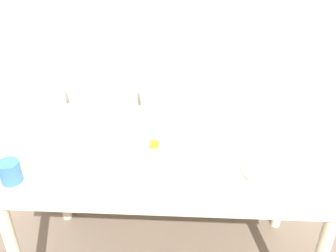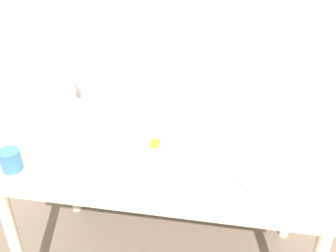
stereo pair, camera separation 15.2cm
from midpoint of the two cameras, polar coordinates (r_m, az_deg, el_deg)
name	(u,v)px [view 1 (the left image)]	position (r m, az deg, el deg)	size (l,w,h in m)	color
desk	(168,165)	(1.62, -2.76, -5.80)	(1.27, 0.69, 0.70)	beige
laptop	(179,116)	(1.68, -0.92, 1.43)	(0.34, 0.21, 0.22)	silver
keyboard	(155,166)	(1.47, -4.84, -5.86)	(0.48, 0.19, 0.02)	white
mouse	(251,170)	(1.45, 9.04, -6.43)	(0.07, 0.11, 0.04)	white
vase	(52,92)	(1.83, -18.84, 4.68)	(0.11, 0.11, 0.24)	white
mp3_player	(154,143)	(1.59, -4.73, -2.62)	(0.04, 0.06, 0.01)	orange
mug	(10,172)	(1.52, -24.66, -6.17)	(0.08, 0.08, 0.08)	teal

